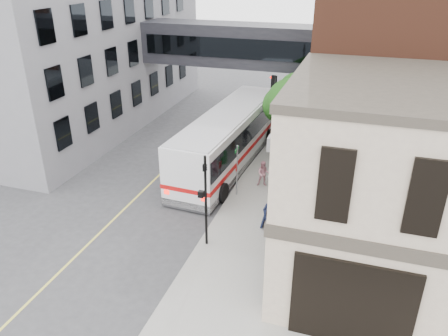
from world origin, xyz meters
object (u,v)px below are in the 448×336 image
Objects in this scene: pedestrian_a at (272,177)px; sandwich_board at (266,216)px; pedestrian_b at (264,174)px; bus at (229,136)px; newspaper_box at (275,166)px; pedestrian_c at (283,140)px.

pedestrian_a reaches higher than sandwich_board.
sandwich_board is (1.13, -4.21, -0.20)m from pedestrian_b.
bus reaches higher than sandwich_board.
pedestrian_a reaches higher than newspaper_box.
pedestrian_b is at bearing -81.97° from pedestrian_c.
newspaper_box is 6.30m from sandwich_board.
sandwich_board is (0.84, -6.25, 0.14)m from newspaper_box.
pedestrian_b is (2.90, -2.52, -1.05)m from bus.
bus is 4.26m from pedestrian_c.
pedestrian_b is at bearing 106.74° from sandwich_board.
bus reaches higher than pedestrian_c.
sandwich_board is at bearing -87.99° from pedestrian_b.
bus reaches higher than newspaper_box.
pedestrian_b is 1.79× the size of newspaper_box.
pedestrian_a is 2.29m from newspaper_box.
bus is 3.52m from newspaper_box.
pedestrian_c reaches higher than pedestrian_a.
newspaper_box is at bearing -8.55° from bus.
sandwich_board is at bearing -74.72° from pedestrian_c.
pedestrian_c is at bearing 97.80° from sandwich_board.
bus is at bearing 145.04° from pedestrian_a.
bus is 15.37× the size of newspaper_box.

